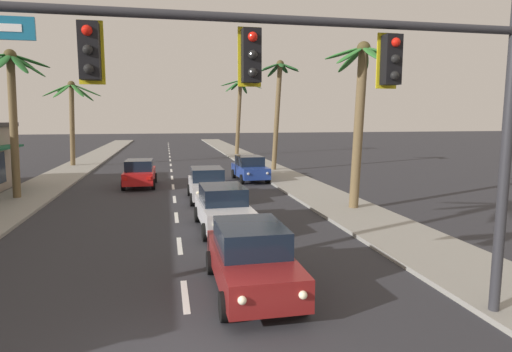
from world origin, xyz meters
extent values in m
cube|color=gray|center=(7.80, 20.00, 0.07)|extent=(3.20, 110.00, 0.14)
cube|color=gray|center=(-7.80, 20.00, 0.07)|extent=(3.20, 110.00, 0.14)
cube|color=silver|center=(0.00, 3.08, 0.00)|extent=(0.16, 2.00, 0.01)
cube|color=silver|center=(0.00, 7.29, 0.00)|extent=(0.16, 2.00, 0.01)
cube|color=silver|center=(0.00, 11.51, 0.00)|extent=(0.16, 2.00, 0.01)
cube|color=silver|center=(0.00, 15.73, 0.00)|extent=(0.16, 2.00, 0.01)
cube|color=silver|center=(0.00, 19.94, 0.00)|extent=(0.16, 2.00, 0.01)
cube|color=silver|center=(0.00, 24.16, 0.00)|extent=(0.16, 2.00, 0.01)
cube|color=silver|center=(0.00, 28.37, 0.00)|extent=(0.16, 2.00, 0.01)
cube|color=silver|center=(0.00, 32.59, 0.00)|extent=(0.16, 2.00, 0.01)
cube|color=silver|center=(0.00, 36.80, 0.00)|extent=(0.16, 2.00, 0.01)
cube|color=silver|center=(0.00, 41.02, 0.00)|extent=(0.16, 2.00, 0.01)
cube|color=silver|center=(0.00, 45.24, 0.00)|extent=(0.16, 2.00, 0.01)
cube|color=silver|center=(0.00, 49.45, 0.00)|extent=(0.16, 2.00, 0.01)
cube|color=silver|center=(0.00, 53.67, 0.00)|extent=(0.16, 2.00, 0.01)
cube|color=silver|center=(0.00, 57.88, 0.00)|extent=(0.16, 2.00, 0.01)
cube|color=silver|center=(0.00, 62.10, 0.00)|extent=(0.16, 2.00, 0.01)
cube|color=silver|center=(0.00, 66.31, 0.00)|extent=(0.16, 2.00, 0.01)
cylinder|color=#2D2D33|center=(6.53, 0.64, 3.34)|extent=(0.22, 0.22, 6.67)
cylinder|color=#2D2D33|center=(1.16, 0.64, 6.00)|extent=(10.75, 0.16, 0.16)
cube|color=black|center=(3.85, 0.62, 5.36)|extent=(0.32, 0.26, 0.92)
sphere|color=red|center=(3.85, 0.48, 5.66)|extent=(0.17, 0.17, 0.17)
sphere|color=black|center=(3.85, 0.48, 5.36)|extent=(0.17, 0.17, 0.17)
sphere|color=black|center=(3.85, 0.48, 5.06)|extent=(0.17, 0.17, 0.17)
cube|color=yellow|center=(3.85, 0.79, 5.36)|extent=(0.42, 0.03, 1.04)
cube|color=black|center=(1.16, 0.62, 5.36)|extent=(0.32, 0.26, 0.92)
sphere|color=red|center=(1.16, 0.48, 5.66)|extent=(0.17, 0.17, 0.17)
sphere|color=black|center=(1.16, 0.48, 5.36)|extent=(0.17, 0.17, 0.17)
sphere|color=black|center=(1.16, 0.48, 5.06)|extent=(0.17, 0.17, 0.17)
cube|color=yellow|center=(1.16, 0.79, 5.36)|extent=(0.42, 0.03, 1.04)
cube|color=black|center=(-1.53, 0.62, 5.36)|extent=(0.32, 0.26, 0.92)
sphere|color=red|center=(-1.53, 0.48, 5.66)|extent=(0.17, 0.17, 0.17)
sphere|color=black|center=(-1.53, 0.48, 5.36)|extent=(0.17, 0.17, 0.17)
sphere|color=black|center=(-1.53, 0.48, 5.06)|extent=(0.17, 0.17, 0.17)
cube|color=yellow|center=(-1.53, 0.79, 5.36)|extent=(0.42, 0.03, 1.04)
cube|color=maroon|center=(1.63, 3.03, 0.68)|extent=(1.76, 4.30, 0.72)
cube|color=black|center=(1.63, 3.18, 1.36)|extent=(1.60, 2.20, 0.64)
cylinder|color=black|center=(2.50, 1.61, 0.32)|extent=(0.22, 0.64, 0.64)
cylinder|color=black|center=(0.77, 1.61, 0.32)|extent=(0.22, 0.64, 0.64)
cylinder|color=black|center=(2.49, 4.45, 0.32)|extent=(0.22, 0.64, 0.64)
cylinder|color=black|center=(0.77, 4.45, 0.32)|extent=(0.22, 0.64, 0.64)
sphere|color=#F9EFC6|center=(2.26, 0.86, 0.76)|extent=(0.18, 0.18, 0.18)
sphere|color=#F9EFC6|center=(1.02, 0.86, 0.76)|extent=(0.18, 0.18, 0.18)
cube|color=red|center=(2.29, 5.19, 0.78)|extent=(0.24, 0.06, 0.20)
cube|color=red|center=(0.97, 5.19, 0.78)|extent=(0.24, 0.06, 0.20)
cube|color=silver|center=(1.73, 9.10, 0.68)|extent=(1.88, 4.35, 0.72)
cube|color=black|center=(1.73, 9.25, 1.36)|extent=(1.66, 2.25, 0.64)
cylinder|color=black|center=(2.63, 7.71, 0.32)|extent=(0.24, 0.65, 0.64)
cylinder|color=black|center=(0.91, 7.66, 0.32)|extent=(0.24, 0.65, 0.64)
cylinder|color=black|center=(2.55, 10.55, 0.32)|extent=(0.24, 0.65, 0.64)
cylinder|color=black|center=(0.83, 10.50, 0.32)|extent=(0.24, 0.65, 0.64)
sphere|color=#F9EFC6|center=(2.41, 6.95, 0.76)|extent=(0.18, 0.18, 0.18)
sphere|color=#F9EFC6|center=(1.17, 6.92, 0.76)|extent=(0.18, 0.18, 0.18)
cube|color=red|center=(2.33, 11.28, 0.78)|extent=(0.24, 0.07, 0.20)
cube|color=red|center=(1.01, 11.24, 0.78)|extent=(0.24, 0.07, 0.20)
cube|color=silver|center=(1.69, 15.18, 0.68)|extent=(1.79, 4.31, 0.72)
cube|color=black|center=(1.69, 15.33, 1.36)|extent=(1.61, 2.21, 0.64)
cylinder|color=black|center=(2.55, 13.76, 0.32)|extent=(0.22, 0.64, 0.64)
cylinder|color=black|center=(0.82, 13.77, 0.32)|extent=(0.22, 0.64, 0.64)
cylinder|color=black|center=(2.56, 16.59, 0.32)|extent=(0.22, 0.64, 0.64)
cylinder|color=black|center=(0.84, 16.60, 0.32)|extent=(0.22, 0.64, 0.64)
sphere|color=#F9EFC6|center=(2.30, 13.01, 0.76)|extent=(0.18, 0.18, 0.18)
sphere|color=#F9EFC6|center=(1.06, 13.01, 0.76)|extent=(0.18, 0.18, 0.18)
cube|color=red|center=(2.37, 17.34, 0.78)|extent=(0.24, 0.06, 0.20)
cube|color=red|center=(1.05, 17.34, 0.78)|extent=(0.24, 0.06, 0.20)
cube|color=red|center=(-2.01, 20.55, 0.68)|extent=(1.82, 4.32, 0.72)
cube|color=black|center=(-2.01, 20.40, 1.36)|extent=(1.63, 2.22, 0.64)
cylinder|color=black|center=(-2.86, 21.98, 0.32)|extent=(0.23, 0.64, 0.64)
cylinder|color=black|center=(-1.13, 21.95, 0.32)|extent=(0.23, 0.64, 0.64)
cylinder|color=black|center=(-2.89, 19.14, 0.32)|extent=(0.23, 0.64, 0.64)
cylinder|color=black|center=(-1.17, 19.12, 0.32)|extent=(0.23, 0.64, 0.64)
sphere|color=#B2B2AD|center=(-2.60, 22.72, 0.76)|extent=(0.18, 0.18, 0.18)
sphere|color=#B2B2AD|center=(-1.36, 22.71, 0.76)|extent=(0.18, 0.18, 0.18)
cube|color=red|center=(-2.70, 18.39, 0.78)|extent=(0.24, 0.06, 0.20)
cube|color=red|center=(-1.38, 18.38, 0.78)|extent=(0.24, 0.06, 0.20)
cube|color=navy|center=(5.19, 21.53, 0.68)|extent=(1.93, 4.37, 0.72)
cube|color=black|center=(5.18, 21.68, 1.36)|extent=(1.69, 2.26, 0.64)
cylinder|color=black|center=(6.11, 20.15, 0.32)|extent=(0.25, 0.65, 0.64)
cylinder|color=black|center=(4.39, 20.08, 0.32)|extent=(0.25, 0.65, 0.64)
cylinder|color=black|center=(6.00, 22.98, 0.32)|extent=(0.25, 0.65, 0.64)
cylinder|color=black|center=(4.27, 22.92, 0.32)|extent=(0.25, 0.65, 0.64)
sphere|color=#B2B2AD|center=(5.90, 19.39, 0.76)|extent=(0.18, 0.18, 0.18)
sphere|color=#B2B2AD|center=(4.66, 19.34, 0.76)|extent=(0.18, 0.18, 0.18)
cube|color=red|center=(5.76, 23.72, 0.78)|extent=(0.24, 0.07, 0.20)
cube|color=red|center=(4.44, 23.66, 0.78)|extent=(0.24, 0.07, 0.20)
cylinder|color=brown|center=(-7.97, 17.24, 3.66)|extent=(0.57, 0.39, 7.33)
ellipsoid|color=#236028|center=(-7.08, 17.19, 6.88)|extent=(1.72, 0.50, 1.22)
ellipsoid|color=#236028|center=(-7.08, 17.72, 7.16)|extent=(1.86, 1.33, 0.66)
ellipsoid|color=#236028|center=(-7.56, 18.11, 7.13)|extent=(1.04, 1.93, 0.73)
ellipsoid|color=#236028|center=(-8.42, 18.03, 7.21)|extent=(1.42, 1.83, 0.58)
ellipsoid|color=#236028|center=(-7.94, 16.38, 6.96)|extent=(0.52, 1.81, 1.05)
ellipsoid|color=#236028|center=(-7.33, 16.62, 6.91)|extent=(1.45, 1.56, 1.16)
sphere|color=#4C4223|center=(-7.88, 17.24, 7.38)|extent=(0.60, 0.60, 0.60)
cylinder|color=brown|center=(-8.26, 32.88, 3.51)|extent=(0.65, 0.40, 7.02)
ellipsoid|color=#2D702D|center=(-6.97, 33.05, 6.61)|extent=(2.46, 0.74, 1.14)
ellipsoid|color=#2D702D|center=(-7.39, 33.67, 6.42)|extent=(1.84, 1.91, 1.50)
ellipsoid|color=#2D702D|center=(-8.93, 33.86, 6.81)|extent=(1.91, 2.23, 0.73)
ellipsoid|color=#2D702D|center=(-9.31, 32.78, 6.57)|extent=(2.42, 0.62, 1.22)
ellipsoid|color=#2D702D|center=(-8.66, 31.88, 6.49)|extent=(1.43, 2.25, 1.37)
ellipsoid|color=#2D702D|center=(-7.51, 31.93, 6.53)|extent=(1.64, 2.19, 1.29)
sphere|color=#4C4223|center=(-8.14, 32.88, 7.06)|extent=(0.60, 0.60, 0.60)
cylinder|color=brown|center=(8.22, 11.30, 3.64)|extent=(0.68, 0.43, 7.29)
ellipsoid|color=#2D702D|center=(9.16, 11.25, 6.99)|extent=(1.71, 0.50, 0.92)
ellipsoid|color=#2D702D|center=(8.72, 11.98, 6.92)|extent=(1.13, 1.62, 1.05)
ellipsoid|color=#2D702D|center=(8.06, 12.00, 6.89)|extent=(0.99, 1.63, 1.09)
ellipsoid|color=#2D702D|center=(7.63, 11.81, 7.17)|extent=(1.69, 1.36, 0.57)
ellipsoid|color=#2D702D|center=(7.60, 11.00, 6.97)|extent=(1.71, 1.00, 0.94)
ellipsoid|color=#2D702D|center=(8.30, 10.47, 7.01)|extent=(0.50, 1.73, 0.86)
ellipsoid|color=#2D702D|center=(8.96, 10.69, 7.09)|extent=(1.53, 1.52, 0.73)
sphere|color=#4C4223|center=(8.35, 11.30, 7.33)|extent=(0.60, 0.60, 0.60)
cylinder|color=brown|center=(8.27, 26.26, 4.17)|extent=(0.86, 0.38, 8.35)
ellipsoid|color=#1E5123|center=(9.33, 26.45, 8.16)|extent=(1.78, 0.79, 0.69)
ellipsoid|color=#1E5123|center=(8.99, 26.95, 8.15)|extent=(1.31, 1.65, 0.73)
ellipsoid|color=#1E5123|center=(8.18, 26.95, 7.98)|extent=(1.05, 1.62, 1.04)
ellipsoid|color=#1E5123|center=(7.74, 26.60, 8.14)|extent=(1.74, 1.07, 0.73)
ellipsoid|color=#1E5123|center=(7.74, 25.90, 8.17)|extent=(1.75, 1.09, 0.68)
ellipsoid|color=#1E5123|center=(8.37, 25.41, 8.21)|extent=(0.69, 1.80, 0.60)
ellipsoid|color=#1E5123|center=(9.06, 25.62, 8.14)|extent=(1.43, 1.57, 0.74)
sphere|color=#4C4223|center=(8.51, 26.26, 8.39)|extent=(0.60, 0.60, 0.60)
cylinder|color=brown|center=(7.70, 41.22, 4.13)|extent=(0.91, 0.43, 8.28)
ellipsoid|color=#236028|center=(9.10, 40.95, 7.92)|extent=(2.45, 0.94, 1.03)
ellipsoid|color=#236028|center=(8.46, 42.15, 7.69)|extent=(1.43, 2.13, 1.48)
ellipsoid|color=#236028|center=(7.59, 42.34, 7.89)|extent=(1.11, 2.41, 1.09)
ellipsoid|color=#236028|center=(6.93, 41.93, 8.09)|extent=(2.28, 1.78, 0.70)
ellipsoid|color=#236028|center=(7.02, 40.65, 7.70)|extent=(2.11, 1.52, 1.46)
ellipsoid|color=#236028|center=(7.57, 40.04, 8.07)|extent=(1.13, 2.50, 0.74)
ellipsoid|color=#236028|center=(8.70, 40.26, 8.03)|extent=(1.86, 2.20, 0.80)
sphere|color=#4C4223|center=(7.94, 41.22, 8.32)|extent=(0.60, 0.60, 0.60)
camera|label=1|loc=(-0.35, -7.00, 4.30)|focal=30.25mm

